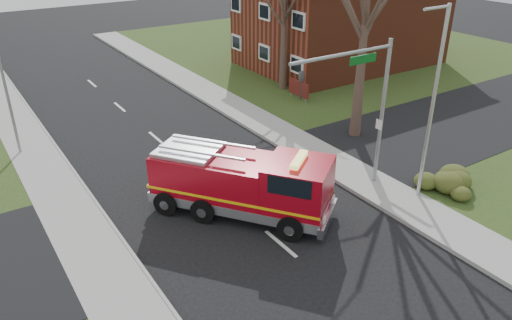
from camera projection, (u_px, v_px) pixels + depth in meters
ground at (281, 244)px, 19.19m from camera, size 120.00×120.00×0.00m
sidewalk_right at (394, 197)px, 22.20m from camera, size 2.40×80.00×0.15m
sidewalk_left at (125, 305)px, 16.10m from camera, size 2.40×80.00×0.15m
brick_building at (342, 20)px, 40.37m from camera, size 15.40×10.40×7.25m
health_center_sign at (299, 89)px, 33.31m from camera, size 0.12×2.00×1.40m
hedge_corner at (455, 179)px, 22.61m from camera, size 2.80×2.00×0.90m
bare_tree_near at (367, 2)px, 25.05m from camera, size 6.00×6.00×12.00m
traffic_signal_mast at (363, 93)px, 20.78m from camera, size 5.29×0.18×6.80m
streetlight_pole at (432, 101)px, 20.30m from camera, size 1.48×0.16×8.40m
utility_pole_far at (6, 91)px, 24.76m from camera, size 0.14×0.14×7.00m
fire_engine at (243, 185)px, 20.61m from camera, size 6.43×7.43×2.98m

